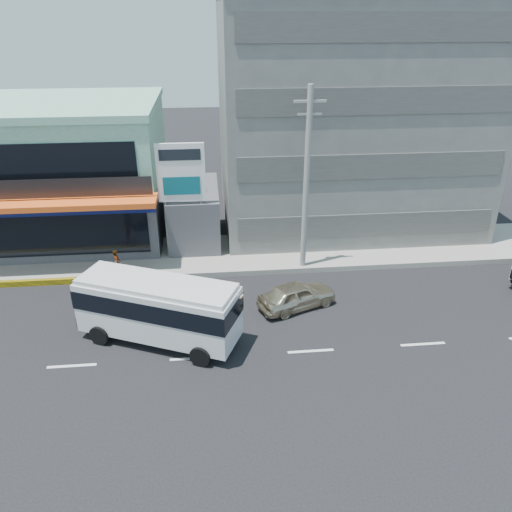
{
  "coord_description": "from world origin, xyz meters",
  "views": [
    {
      "loc": [
        0.93,
        -17.05,
        13.19
      ],
      "look_at": [
        3.13,
        4.99,
        2.2
      ],
      "focal_mm": 35.0,
      "sensor_mm": 36.0,
      "label": 1
    }
  ],
  "objects": [
    {
      "name": "sedan",
      "position": [
        5.0,
        3.58,
        0.67
      ],
      "size": [
        4.22,
        2.91,
        1.33
      ],
      "primitive_type": "imported",
      "rotation": [
        0.0,
        0.0,
        1.95
      ],
      "color": "beige",
      "rests_on": "ground"
    },
    {
      "name": "gap_structure",
      "position": [
        0.0,
        12.0,
        1.75
      ],
      "size": [
        3.0,
        6.0,
        3.5
      ],
      "primitive_type": "cube",
      "color": "#403F44",
      "rests_on": "ground"
    },
    {
      "name": "shop_building",
      "position": [
        -8.0,
        13.95,
        4.0
      ],
      "size": [
        12.4,
        11.7,
        8.0
      ],
      "color": "#403F44",
      "rests_on": "ground"
    },
    {
      "name": "motorcycle_rider",
      "position": [
        -4.0,
        6.8,
        0.65
      ],
      "size": [
        1.62,
        0.83,
        1.98
      ],
      "color": "#570C0D",
      "rests_on": "ground"
    },
    {
      "name": "satellite_dish",
      "position": [
        0.0,
        11.0,
        3.58
      ],
      "size": [
        1.5,
        1.5,
        0.15
      ],
      "primitive_type": "cylinder",
      "color": "slate",
      "rests_on": "gap_structure"
    },
    {
      "name": "utility_pole_near",
      "position": [
        6.0,
        7.4,
        5.15
      ],
      "size": [
        1.6,
        0.3,
        10.0
      ],
      "color": "#999993",
      "rests_on": "ground"
    },
    {
      "name": "concrete_building",
      "position": [
        10.0,
        15.0,
        7.0
      ],
      "size": [
        16.0,
        12.0,
        14.0
      ],
      "primitive_type": "cube",
      "color": "gray",
      "rests_on": "ground"
    },
    {
      "name": "sidewalk",
      "position": [
        5.0,
        9.5,
        0.15
      ],
      "size": [
        70.0,
        5.0,
        0.3
      ],
      "primitive_type": "cube",
      "color": "gray",
      "rests_on": "ground"
    },
    {
      "name": "minibus",
      "position": [
        -1.45,
        1.5,
        1.75
      ],
      "size": [
        7.32,
        4.87,
        2.94
      ],
      "color": "silver",
      "rests_on": "ground"
    },
    {
      "name": "billboard",
      "position": [
        -0.5,
        9.2,
        4.93
      ],
      "size": [
        2.6,
        0.18,
        6.9
      ],
      "color": "gray",
      "rests_on": "ground"
    },
    {
      "name": "ground",
      "position": [
        0.0,
        0.0,
        0.0
      ],
      "size": [
        120.0,
        120.0,
        0.0
      ],
      "primitive_type": "plane",
      "color": "black",
      "rests_on": "ground"
    }
  ]
}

